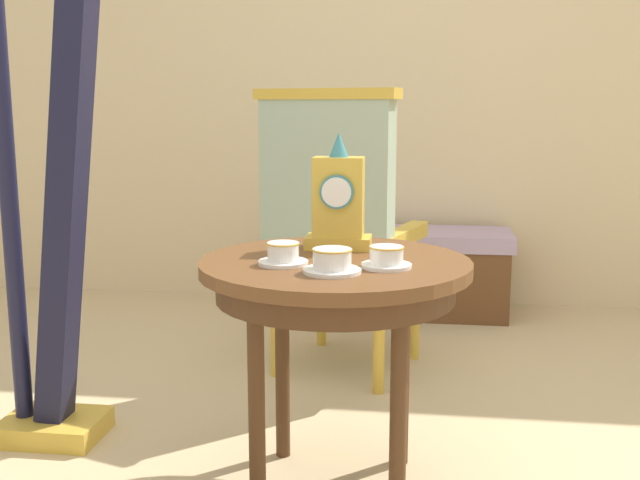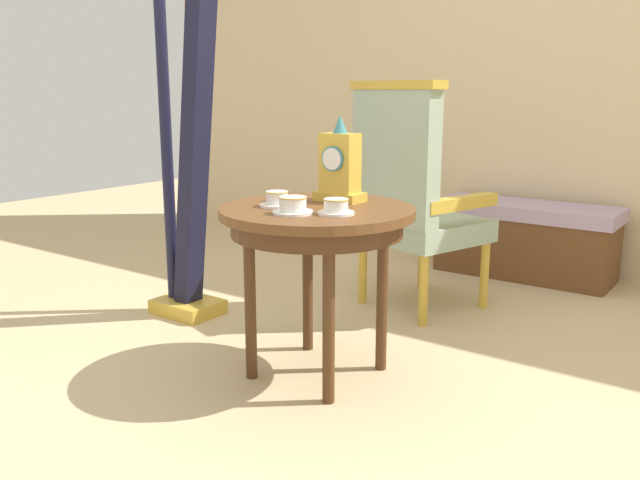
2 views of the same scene
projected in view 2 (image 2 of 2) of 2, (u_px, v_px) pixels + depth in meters
The scene contains 10 objects.
ground_plane at pixel (320, 382), 2.59m from camera, with size 10.00×10.00×0.00m, color tan.
wall_back at pixel (538, 39), 4.06m from camera, with size 6.00×0.10×2.80m, color beige.
side_table at pixel (317, 227), 2.54m from camera, with size 0.74×0.74×0.67m.
teacup_left at pixel (277, 200), 2.53m from camera, with size 0.13×0.13×0.06m.
teacup_right at pixel (293, 206), 2.38m from camera, with size 0.15×0.15×0.06m.
teacup_center at pixel (336, 207), 2.37m from camera, with size 0.13×0.13×0.06m.
mantel_clock at pixel (340, 167), 2.63m from camera, with size 0.19×0.11×0.34m.
armchair at pixel (411, 194), 3.32m from camera, with size 0.67×0.67×1.14m.
harp at pixel (186, 160), 3.19m from camera, with size 0.40×0.24×1.89m.
window_bench at pixel (525, 239), 4.02m from camera, with size 1.05×0.40×0.44m.
Camera 2 is at (1.41, -1.95, 1.10)m, focal length 37.78 mm.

